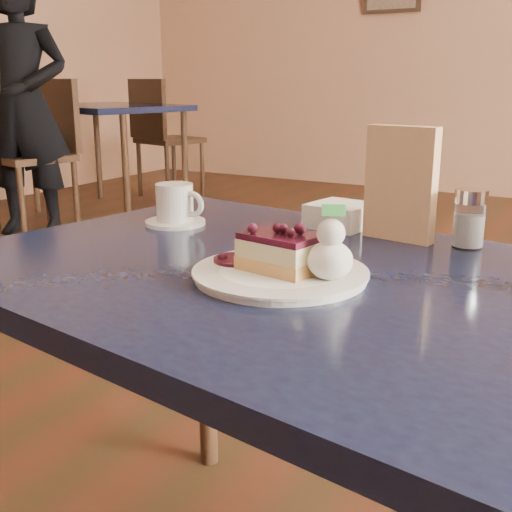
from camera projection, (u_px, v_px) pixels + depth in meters
The scene contains 11 objects.
main_table at pixel (298, 316), 0.97m from camera, with size 1.19×0.89×0.68m.
dessert_plate at pixel (280, 274), 0.92m from camera, with size 0.25×0.25×0.01m, color white.
cheesecake_slice at pixel (281, 252), 0.91m from camera, with size 0.12×0.09×0.05m.
whipped_cream at pixel (330, 260), 0.87m from camera, with size 0.06×0.06×0.06m.
berry_sauce at pixel (238, 260), 0.96m from camera, with size 0.07×0.07×0.01m, color black.
coffee_set at pixel (176, 207), 1.25m from camera, with size 0.13×0.12×0.08m.
menu_card at pixel (401, 184), 1.11m from camera, with size 0.13×0.03×0.20m, color beige.
sugar_shaker at pixel (469, 218), 1.07m from camera, with size 0.05×0.05×0.10m.
napkin_stack at pixel (341, 215), 1.23m from camera, with size 0.11×0.11×0.05m, color white.
bg_table_far_left at pixel (113, 201), 4.82m from camera, with size 1.20×1.89×1.25m.
patron at pixel (23, 106), 3.92m from camera, with size 0.58×0.38×1.60m, color black.
Camera 1 is at (0.40, -0.65, 0.95)m, focal length 45.00 mm.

